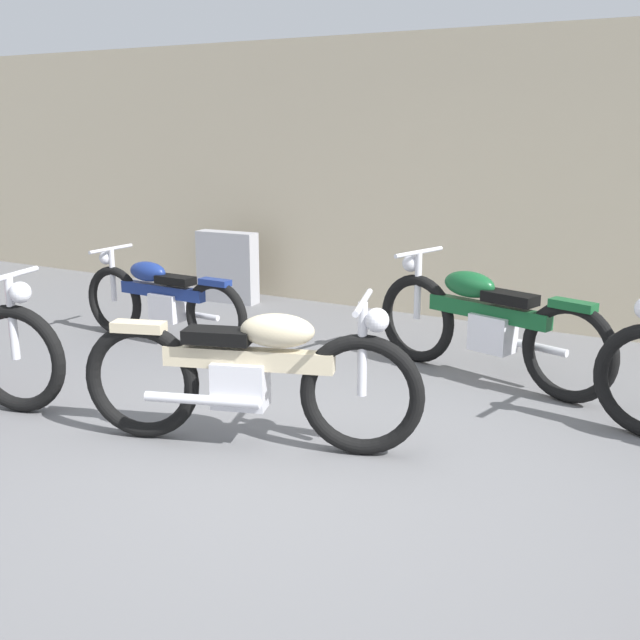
% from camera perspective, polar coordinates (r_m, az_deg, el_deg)
% --- Properties ---
extents(ground_plane, '(40.00, 40.00, 0.00)m').
position_cam_1_polar(ground_plane, '(4.76, -2.19, -10.46)').
color(ground_plane, slate).
extents(building_wall, '(18.00, 0.30, 2.89)m').
position_cam_1_polar(building_wall, '(8.02, 13.21, 10.05)').
color(building_wall, beige).
rests_on(building_wall, ground_plane).
extents(stone_marker, '(0.73, 0.25, 0.81)m').
position_cam_1_polar(stone_marker, '(8.88, -6.86, 3.91)').
color(stone_marker, '#9E9EA3').
rests_on(stone_marker, ground_plane).
extents(motorcycle_cream, '(2.12, 0.92, 0.99)m').
position_cam_1_polar(motorcycle_cream, '(4.83, -5.11, -4.03)').
color(motorcycle_cream, black).
rests_on(motorcycle_cream, ground_plane).
extents(motorcycle_blue, '(1.92, 0.53, 0.86)m').
position_cam_1_polar(motorcycle_blue, '(7.26, -11.65, 1.45)').
color(motorcycle_blue, black).
rests_on(motorcycle_blue, ground_plane).
extents(motorcycle_green, '(2.11, 0.83, 0.97)m').
position_cam_1_polar(motorcycle_green, '(6.21, 12.15, -0.22)').
color(motorcycle_green, black).
rests_on(motorcycle_green, ground_plane).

